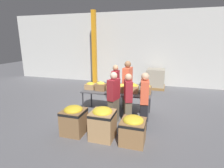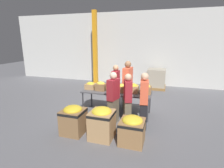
{
  "view_description": "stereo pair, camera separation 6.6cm",
  "coord_description": "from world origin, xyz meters",
  "px_view_note": "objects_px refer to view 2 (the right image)",
  "views": [
    {
      "loc": [
        1.47,
        -5.48,
        2.5
      ],
      "look_at": [
        -0.17,
        0.03,
        1.04
      ],
      "focal_mm": 28.0,
      "sensor_mm": 36.0,
      "label": 1
    },
    {
      "loc": [
        1.54,
        -5.46,
        2.5
      ],
      "look_at": [
        -0.17,
        0.03,
        1.04
      ],
      "focal_mm": 28.0,
      "sensor_mm": 36.0,
      "label": 2
    }
  ],
  "objects_px": {
    "banana_box_3": "(123,88)",
    "volunteer_4": "(116,86)",
    "banana_box_5": "(146,89)",
    "volunteer_2": "(128,100)",
    "sorting_table": "(117,93)",
    "pallet_stack_0": "(156,79)",
    "support_pillar": "(95,49)",
    "donation_bin_2": "(132,129)",
    "volunteer_3": "(144,101)",
    "volunteer_1": "(113,98)",
    "banana_box_1": "(101,86)",
    "banana_box_4": "(133,88)",
    "banana_box_0": "(91,86)",
    "banana_box_2": "(112,87)",
    "donation_bin_0": "(73,119)",
    "donation_bin_1": "(102,122)",
    "volunteer_0": "(127,85)"
  },
  "relations": [
    {
      "from": "volunteer_0",
      "to": "banana_box_5",
      "type": "bearing_deg",
      "value": 58.44
    },
    {
      "from": "banana_box_4",
      "to": "donation_bin_1",
      "type": "xyz_separation_m",
      "value": [
        -0.49,
        -1.64,
        -0.51
      ]
    },
    {
      "from": "banana_box_3",
      "to": "sorting_table",
      "type": "bearing_deg",
      "value": 171.62
    },
    {
      "from": "volunteer_4",
      "to": "donation_bin_1",
      "type": "bearing_deg",
      "value": 7.99
    },
    {
      "from": "banana_box_5",
      "to": "donation_bin_2",
      "type": "height_order",
      "value": "banana_box_5"
    },
    {
      "from": "banana_box_2",
      "to": "banana_box_4",
      "type": "relative_size",
      "value": 0.92
    },
    {
      "from": "volunteer_1",
      "to": "donation_bin_0",
      "type": "bearing_deg",
      "value": 152.31
    },
    {
      "from": "volunteer_3",
      "to": "support_pillar",
      "type": "relative_size",
      "value": 0.41
    },
    {
      "from": "donation_bin_2",
      "to": "banana_box_1",
      "type": "bearing_deg",
      "value": 132.0
    },
    {
      "from": "sorting_table",
      "to": "banana_box_5",
      "type": "xyz_separation_m",
      "value": [
        0.97,
        0.03,
        0.21
      ]
    },
    {
      "from": "sorting_table",
      "to": "pallet_stack_0",
      "type": "xyz_separation_m",
      "value": [
        1.1,
        3.74,
        -0.25
      ]
    },
    {
      "from": "volunteer_2",
      "to": "banana_box_4",
      "type": "bearing_deg",
      "value": -23.42
    },
    {
      "from": "support_pillar",
      "to": "sorting_table",
      "type": "bearing_deg",
      "value": -57.65
    },
    {
      "from": "banana_box_5",
      "to": "volunteer_1",
      "type": "distance_m",
      "value": 1.15
    },
    {
      "from": "banana_box_3",
      "to": "donation_bin_1",
      "type": "distance_m",
      "value": 1.67
    },
    {
      "from": "banana_box_1",
      "to": "donation_bin_1",
      "type": "distance_m",
      "value": 1.76
    },
    {
      "from": "banana_box_1",
      "to": "volunteer_3",
      "type": "height_order",
      "value": "volunteer_3"
    },
    {
      "from": "banana_box_4",
      "to": "volunteer_1",
      "type": "bearing_deg",
      "value": -123.44
    },
    {
      "from": "banana_box_2",
      "to": "banana_box_4",
      "type": "height_order",
      "value": "banana_box_4"
    },
    {
      "from": "support_pillar",
      "to": "donation_bin_0",
      "type": "bearing_deg",
      "value": -74.08
    },
    {
      "from": "banana_box_3",
      "to": "volunteer_4",
      "type": "relative_size",
      "value": 0.21
    },
    {
      "from": "volunteer_1",
      "to": "banana_box_1",
      "type": "bearing_deg",
      "value": 60.17
    },
    {
      "from": "pallet_stack_0",
      "to": "volunteer_3",
      "type": "bearing_deg",
      "value": -91.17
    },
    {
      "from": "banana_box_5",
      "to": "volunteer_2",
      "type": "relative_size",
      "value": 0.22
    },
    {
      "from": "donation_bin_1",
      "to": "volunteer_1",
      "type": "bearing_deg",
      "value": 88.51
    },
    {
      "from": "sorting_table",
      "to": "volunteer_4",
      "type": "relative_size",
      "value": 1.45
    },
    {
      "from": "volunteer_3",
      "to": "pallet_stack_0",
      "type": "height_order",
      "value": "volunteer_3"
    },
    {
      "from": "banana_box_3",
      "to": "banana_box_5",
      "type": "xyz_separation_m",
      "value": [
        0.75,
        0.06,
        0.01
      ]
    },
    {
      "from": "banana_box_3",
      "to": "donation_bin_0",
      "type": "height_order",
      "value": "banana_box_3"
    },
    {
      "from": "banana_box_4",
      "to": "donation_bin_2",
      "type": "xyz_separation_m",
      "value": [
        0.3,
        -1.64,
        -0.58
      ]
    },
    {
      "from": "banana_box_0",
      "to": "banana_box_4",
      "type": "distance_m",
      "value": 1.52
    },
    {
      "from": "banana_box_1",
      "to": "donation_bin_1",
      "type": "bearing_deg",
      "value": -68.33
    },
    {
      "from": "volunteer_4",
      "to": "support_pillar",
      "type": "relative_size",
      "value": 0.4
    },
    {
      "from": "banana_box_2",
      "to": "support_pillar",
      "type": "height_order",
      "value": "support_pillar"
    },
    {
      "from": "donation_bin_1",
      "to": "donation_bin_2",
      "type": "distance_m",
      "value": 0.79
    },
    {
      "from": "banana_box_4",
      "to": "donation_bin_1",
      "type": "bearing_deg",
      "value": -106.73
    },
    {
      "from": "donation_bin_2",
      "to": "support_pillar",
      "type": "distance_m",
      "value": 6.19
    },
    {
      "from": "donation_bin_0",
      "to": "banana_box_2",
      "type": "bearing_deg",
      "value": 70.12
    },
    {
      "from": "banana_box_1",
      "to": "banana_box_3",
      "type": "distance_m",
      "value": 0.77
    },
    {
      "from": "donation_bin_2",
      "to": "volunteer_1",
      "type": "bearing_deg",
      "value": 129.45
    },
    {
      "from": "donation_bin_2",
      "to": "support_pillar",
      "type": "bearing_deg",
      "value": 120.97
    },
    {
      "from": "banana_box_2",
      "to": "banana_box_1",
      "type": "bearing_deg",
      "value": -169.11
    },
    {
      "from": "banana_box_2",
      "to": "volunteer_3",
      "type": "height_order",
      "value": "volunteer_3"
    },
    {
      "from": "volunteer_3",
      "to": "pallet_stack_0",
      "type": "relative_size",
      "value": 1.59
    },
    {
      "from": "banana_box_0",
      "to": "banana_box_2",
      "type": "relative_size",
      "value": 1.0
    },
    {
      "from": "banana_box_5",
      "to": "sorting_table",
      "type": "bearing_deg",
      "value": -178.35
    },
    {
      "from": "banana_box_2",
      "to": "donation_bin_2",
      "type": "height_order",
      "value": "banana_box_2"
    },
    {
      "from": "donation_bin_1",
      "to": "support_pillar",
      "type": "height_order",
      "value": "support_pillar"
    },
    {
      "from": "banana_box_1",
      "to": "banana_box_2",
      "type": "xyz_separation_m",
      "value": [
        0.39,
        0.07,
        -0.03
      ]
    },
    {
      "from": "volunteer_1",
      "to": "volunteer_3",
      "type": "height_order",
      "value": "volunteer_3"
    }
  ]
}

